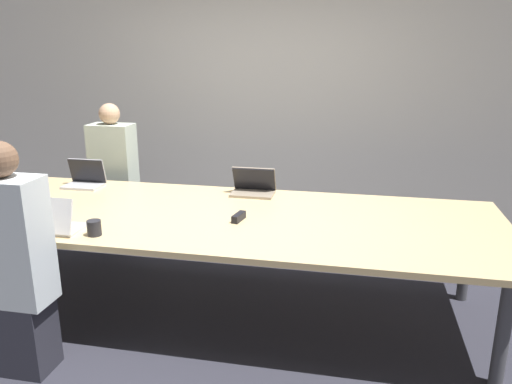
# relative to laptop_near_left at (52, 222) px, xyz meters

# --- Properties ---
(ground_plane) EXTENTS (24.00, 24.00, 0.00)m
(ground_plane) POSITION_rel_laptop_near_left_xyz_m (0.87, 0.55, -0.81)
(ground_plane) COLOR #2D2D38
(curtain_wall) EXTENTS (12.00, 0.06, 2.80)m
(curtain_wall) POSITION_rel_laptop_near_left_xyz_m (0.87, 2.73, 0.59)
(curtain_wall) COLOR beige
(curtain_wall) RESTS_ON ground_plane
(conference_table) EXTENTS (4.03, 1.41, 0.74)m
(conference_table) POSITION_rel_laptop_near_left_xyz_m (0.87, 0.55, -0.12)
(conference_table) COLOR #D6B77F
(conference_table) RESTS_ON ground_plane
(laptop_near_left) EXTENTS (0.34, 0.24, 0.24)m
(laptop_near_left) POSITION_rel_laptop_near_left_xyz_m (0.00, 0.00, 0.00)
(laptop_near_left) COLOR silver
(laptop_near_left) RESTS_ON conference_table
(person_near_left) EXTENTS (0.40, 0.24, 1.39)m
(person_near_left) POSITION_rel_laptop_near_left_xyz_m (-0.02, -0.37, -0.14)
(person_near_left) COLOR #2D2D38
(person_near_left) RESTS_ON ground_plane
(cup_near_left) EXTENTS (0.09, 0.09, 0.10)m
(cup_near_left) POSITION_rel_laptop_near_left_xyz_m (0.29, 0.00, -0.02)
(cup_near_left) COLOR #232328
(cup_near_left) RESTS_ON conference_table
(laptop_far_left) EXTENTS (0.31, 0.22, 0.23)m
(laptop_far_left) POSITION_rel_laptop_near_left_xyz_m (-0.37, 1.05, -0.00)
(laptop_far_left) COLOR #B7B7BC
(laptop_far_left) RESTS_ON conference_table
(person_far_left) EXTENTS (0.40, 0.24, 1.38)m
(person_far_left) POSITION_rel_laptop_near_left_xyz_m (-0.37, 1.55, -0.14)
(person_far_left) COLOR #2D2D38
(person_far_left) RESTS_ON ground_plane
(laptop_far_center) EXTENTS (0.34, 0.22, 0.22)m
(laptop_far_center) POSITION_rel_laptop_near_left_xyz_m (1.06, 1.09, -0.01)
(laptop_far_center) COLOR gray
(laptop_far_center) RESTS_ON conference_table
(stapler) EXTENTS (0.07, 0.16, 0.05)m
(stapler) POSITION_rel_laptop_near_left_xyz_m (1.10, 0.45, -0.04)
(stapler) COLOR black
(stapler) RESTS_ON conference_table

